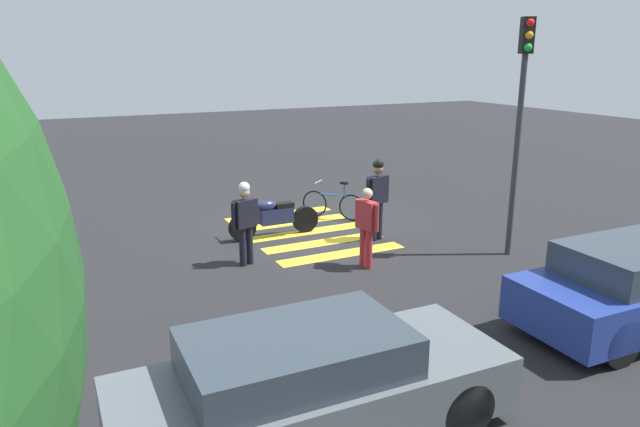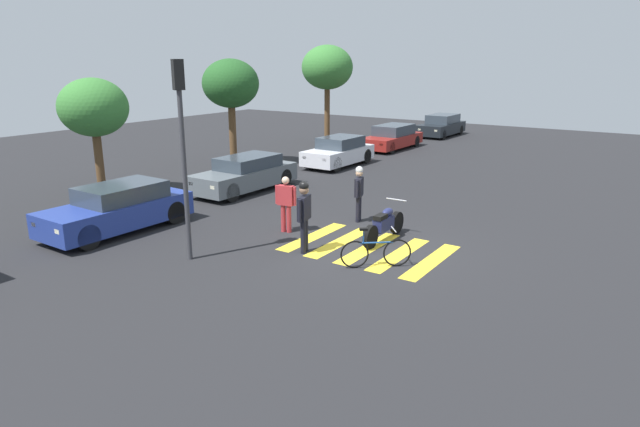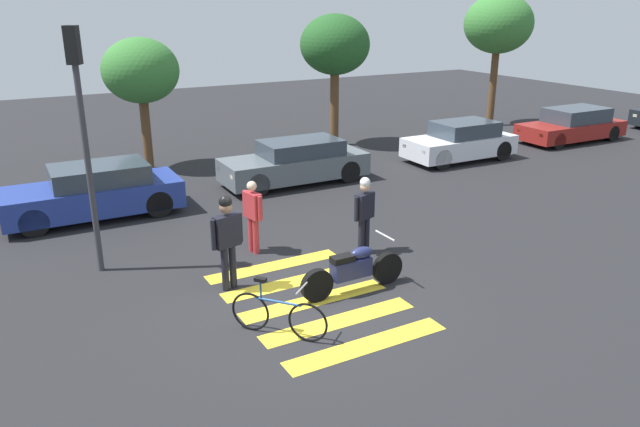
{
  "view_description": "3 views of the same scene",
  "coord_description": "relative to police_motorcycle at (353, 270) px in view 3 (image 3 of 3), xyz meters",
  "views": [
    {
      "loc": [
        5.72,
        12.36,
        4.23
      ],
      "look_at": [
        0.11,
        0.92,
        0.71
      ],
      "focal_mm": 32.89,
      "sensor_mm": 36.0,
      "label": 1
    },
    {
      "loc": [
        -12.43,
        -6.7,
        4.92
      ],
      "look_at": [
        -0.07,
        1.52,
        0.75
      ],
      "focal_mm": 31.17,
      "sensor_mm": 36.0,
      "label": 2
    },
    {
      "loc": [
        -4.91,
        -9.01,
        5.32
      ],
      "look_at": [
        0.7,
        1.04,
        1.3
      ],
      "focal_mm": 34.23,
      "sensor_mm": 36.0,
      "label": 3
    }
  ],
  "objects": [
    {
      "name": "leaning_bicycle",
      "position": [
        -1.96,
        -0.78,
        -0.07
      ],
      "size": [
        1.15,
        1.37,
        1.01
      ],
      "color": "black",
      "rests_on": "ground_plane"
    },
    {
      "name": "pedestrian_bystander",
      "position": [
        -0.88,
        2.74,
        0.48
      ],
      "size": [
        0.29,
        0.65,
        1.65
      ],
      "color": "#B22D33",
      "rests_on": "ground_plane"
    },
    {
      "name": "car_maroon_wagon",
      "position": [
        14.78,
        7.12,
        0.17
      ],
      "size": [
        4.53,
        1.79,
        1.31
      ],
      "color": "black",
      "rests_on": "ground_plane"
    },
    {
      "name": "car_grey_coupe",
      "position": [
        2.44,
        7.18,
        0.19
      ],
      "size": [
        4.49,
        1.73,
        1.33
      ],
      "color": "black",
      "rests_on": "ground_plane"
    },
    {
      "name": "crosswalk_stripes",
      "position": [
        -0.83,
        0.03,
        -0.45
      ],
      "size": [
        2.95,
        4.05,
        0.01
      ],
      "color": "yellow",
      "rests_on": "ground_plane"
    },
    {
      "name": "car_blue_hatchback",
      "position": [
        -3.51,
        6.9,
        0.21
      ],
      "size": [
        4.39,
        1.79,
        1.38
      ],
      "color": "black",
      "rests_on": "ground_plane"
    },
    {
      "name": "traffic_light_pole",
      "position": [
        -4.05,
        3.42,
        2.78
      ],
      "size": [
        0.32,
        0.36,
        4.9
      ],
      "color": "#38383D",
      "rests_on": "ground_plane"
    },
    {
      "name": "ground_plane",
      "position": [
        -0.83,
        0.03,
        -0.46
      ],
      "size": [
        60.0,
        60.0,
        0.0
      ],
      "primitive_type": "plane",
      "color": "#232326"
    },
    {
      "name": "street_tree_mid",
      "position": [
        -1.06,
        11.12,
        2.73
      ],
      "size": [
        2.43,
        2.43,
        4.26
      ],
      "color": "brown",
      "rests_on": "ground_plane"
    },
    {
      "name": "street_tree_far",
      "position": [
        6.12,
        11.12,
        3.28
      ],
      "size": [
        2.59,
        2.59,
        4.89
      ],
      "color": "brown",
      "rests_on": "ground_plane"
    },
    {
      "name": "car_white_van",
      "position": [
        8.78,
        6.92,
        0.2
      ],
      "size": [
        3.96,
        1.74,
        1.36
      ],
      "color": "black",
      "rests_on": "ground_plane"
    },
    {
      "name": "officer_by_motorcycle",
      "position": [
        -2.02,
        1.29,
        0.67
      ],
      "size": [
        0.69,
        0.32,
        1.91
      ],
      "color": "black",
      "rests_on": "ground_plane"
    },
    {
      "name": "police_motorcycle",
      "position": [
        0.0,
        0.0,
        0.0
      ],
      "size": [
        2.24,
        0.62,
        1.04
      ],
      "color": "black",
      "rests_on": "ground_plane"
    },
    {
      "name": "officer_on_foot",
      "position": [
        1.24,
        1.53,
        0.54
      ],
      "size": [
        0.63,
        0.34,
        1.74
      ],
      "color": "black",
      "rests_on": "ground_plane"
    },
    {
      "name": "street_tree_end",
      "position": [
        14.25,
        11.12,
        3.89
      ],
      "size": [
        2.93,
        2.93,
        5.64
      ],
      "color": "brown",
      "rests_on": "ground_plane"
    }
  ]
}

